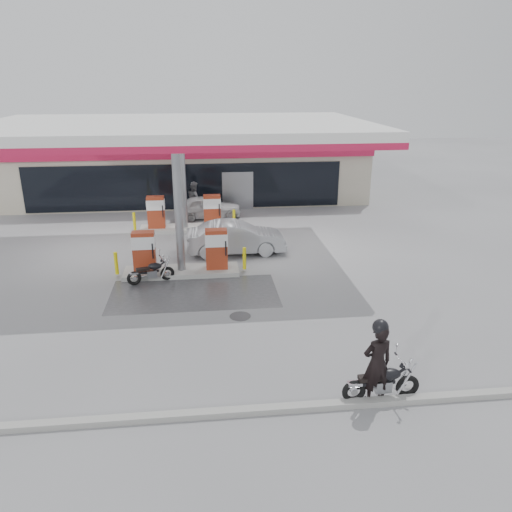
{
  "coord_description": "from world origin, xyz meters",
  "views": [
    {
      "loc": [
        0.9,
        -16.6,
        7.37
      ],
      "look_at": [
        2.79,
        0.4,
        1.2
      ],
      "focal_mm": 35.0,
      "sensor_mm": 36.0,
      "label": 1
    }
  ],
  "objects": [
    {
      "name": "drain_cover",
      "position": [
        2.0,
        -2.0,
        0.0
      ],
      "size": [
        0.7,
        0.7,
        0.01
      ],
      "primitive_type": "cylinder",
      "color": "#38383A",
      "rests_on": "ground"
    },
    {
      "name": "biker_main",
      "position": [
        4.85,
        -6.81,
        1.01
      ],
      "size": [
        0.81,
        0.6,
        2.02
      ],
      "primitive_type": "imported",
      "rotation": [
        0.0,
        0.0,
        3.31
      ],
      "color": "black",
      "rests_on": "ground"
    },
    {
      "name": "parked_car_right",
      "position": [
        4.5,
        14.0,
        0.52
      ],
      "size": [
        3.81,
        1.85,
        1.04
      ],
      "primitive_type": "imported",
      "rotation": [
        0.0,
        0.0,
        1.54
      ],
      "color": "#17254D",
      "rests_on": "ground"
    },
    {
      "name": "ground",
      "position": [
        0.0,
        0.0,
        0.0
      ],
      "size": [
        90.0,
        90.0,
        0.0
      ],
      "primitive_type": "plane",
      "color": "gray",
      "rests_on": "ground"
    },
    {
      "name": "parked_car_left",
      "position": [
        -4.5,
        14.0,
        0.68
      ],
      "size": [
        4.94,
        2.65,
        1.36
      ],
      "primitive_type": "imported",
      "rotation": [
        0.0,
        0.0,
        1.41
      ],
      "color": "#181A50",
      "rests_on": "ground"
    },
    {
      "name": "pump_island_far",
      "position": [
        0.0,
        8.0,
        0.71
      ],
      "size": [
        5.14,
        1.3,
        1.78
      ],
      "color": "#9E9E99",
      "rests_on": "ground"
    },
    {
      "name": "wet_patch",
      "position": [
        0.5,
        0.0,
        0.0
      ],
      "size": [
        6.0,
        3.0,
        0.0
      ],
      "primitive_type": "cube",
      "color": "#4C4C4F",
      "rests_on": "ground"
    },
    {
      "name": "sedan_white",
      "position": [
        1.19,
        10.2,
        0.63
      ],
      "size": [
        3.79,
        1.79,
        1.25
      ],
      "primitive_type": "imported",
      "rotation": [
        0.0,
        0.0,
        1.66
      ],
      "color": "silver",
      "rests_on": "ground"
    },
    {
      "name": "main_motorcycle",
      "position": [
        5.04,
        -6.79,
        0.44
      ],
      "size": [
        1.95,
        0.75,
        1.0
      ],
      "rotation": [
        0.0,
        0.0,
        0.05
      ],
      "color": "black",
      "rests_on": "ground"
    },
    {
      "name": "hatchback_silver",
      "position": [
        2.32,
        4.2,
        0.71
      ],
      "size": [
        4.34,
        1.62,
        1.42
      ],
      "primitive_type": "imported",
      "rotation": [
        0.0,
        0.0,
        1.6
      ],
      "color": "#A2A5AA",
      "rests_on": "ground"
    },
    {
      "name": "pump_island_near",
      "position": [
        0.0,
        2.0,
        0.71
      ],
      "size": [
        5.14,
        1.3,
        1.78
      ],
      "color": "#9E9E99",
      "rests_on": "ground"
    },
    {
      "name": "parked_motorcycle",
      "position": [
        -1.09,
        1.21,
        0.41
      ],
      "size": [
        1.77,
        0.78,
        0.93
      ],
      "rotation": [
        0.0,
        0.0,
        0.29
      ],
      "color": "black",
      "rests_on": "ground"
    },
    {
      "name": "attendant",
      "position": [
        0.5,
        10.8,
        0.96
      ],
      "size": [
        0.91,
        1.06,
        1.91
      ],
      "primitive_type": "imported",
      "rotation": [
        0.0,
        0.0,
        1.78
      ],
      "color": "#525257",
      "rests_on": "ground"
    },
    {
      "name": "canopy",
      "position": [
        0.0,
        5.0,
        5.27
      ],
      "size": [
        16.0,
        10.02,
        5.51
      ],
      "color": "silver",
      "rests_on": "ground"
    },
    {
      "name": "kerb",
      "position": [
        0.0,
        -7.0,
        0.07
      ],
      "size": [
        28.0,
        0.25,
        0.15
      ],
      "primitive_type": "cube",
      "color": "gray",
      "rests_on": "ground"
    },
    {
      "name": "store_building",
      "position": [
        0.01,
        15.94,
        2.01
      ],
      "size": [
        22.0,
        8.22,
        4.0
      ],
      "color": "beige",
      "rests_on": "ground"
    }
  ]
}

